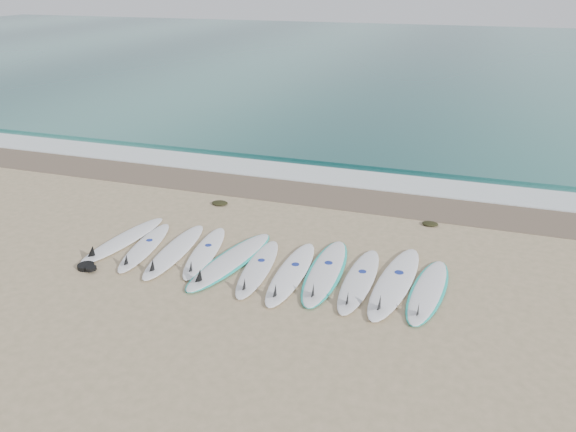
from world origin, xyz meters
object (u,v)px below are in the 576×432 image
(surfboard_10, at_px, (428,291))
(leash_coil, at_px, (87,267))
(surfboard_0, at_px, (122,240))
(surfboard_5, at_px, (257,269))

(surfboard_10, distance_m, leash_coil, 6.41)
(surfboard_0, distance_m, surfboard_10, 6.33)
(surfboard_0, height_order, surfboard_5, surfboard_0)
(surfboard_0, distance_m, leash_coil, 1.21)
(surfboard_5, xyz_separation_m, leash_coil, (-3.13, -0.96, -0.00))
(surfboard_0, xyz_separation_m, surfboard_5, (3.16, -0.24, -0.00))
(surfboard_5, bearing_deg, surfboard_0, 170.13)
(surfboard_0, bearing_deg, leash_coil, -81.56)
(surfboard_0, relative_size, surfboard_10, 1.03)
(surfboard_0, xyz_separation_m, surfboard_10, (6.33, -0.04, -0.01))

